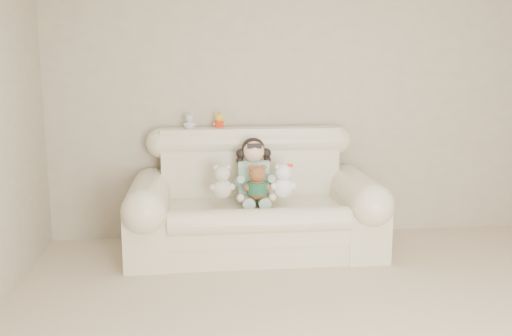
{
  "coord_description": "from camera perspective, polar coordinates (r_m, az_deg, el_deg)",
  "views": [
    {
      "loc": [
        -0.94,
        -2.55,
        1.6
      ],
      "look_at": [
        -0.45,
        1.9,
        0.75
      ],
      "focal_mm": 39.39,
      "sensor_mm": 36.0,
      "label": 1
    }
  ],
  "objects": [
    {
      "name": "sofa",
      "position": [
        4.7,
        -0.13,
        -2.59
      ],
      "size": [
        2.1,
        0.95,
        1.03
      ],
      "primitive_type": null,
      "color": "beige",
      "rests_on": "floor"
    },
    {
      "name": "seated_child",
      "position": [
        4.74,
        -0.24,
        -0.19
      ],
      "size": [
        0.36,
        0.43,
        0.56
      ],
      "primitive_type": null,
      "rotation": [
        0.0,
        0.0,
        -0.06
      ],
      "color": "#2D744C",
      "rests_on": "sofa"
    },
    {
      "name": "grey_mini_plush",
      "position": [
        4.93,
        -6.77,
        4.79
      ],
      "size": [
        0.13,
        0.11,
        0.17
      ],
      "primitive_type": null,
      "rotation": [
        0.0,
        0.0,
        0.34
      ],
      "color": "silver",
      "rests_on": "sofa"
    },
    {
      "name": "yellow_mini_bear",
      "position": [
        4.97,
        -3.76,
        4.9
      ],
      "size": [
        0.13,
        0.12,
        0.17
      ],
      "primitive_type": null,
      "rotation": [
        0.0,
        0.0,
        0.37
      ],
      "color": "yellow",
      "rests_on": "sofa"
    },
    {
      "name": "white_cat",
      "position": [
        4.59,
        2.78,
        -0.95
      ],
      "size": [
        0.25,
        0.22,
        0.34
      ],
      "primitive_type": null,
      "rotation": [
        0.0,
        0.0,
        0.26
      ],
      "color": "white",
      "rests_on": "sofa"
    },
    {
      "name": "wall_back",
      "position": [
        5.15,
        4.34,
        7.39
      ],
      "size": [
        4.5,
        0.0,
        4.5
      ],
      "primitive_type": "plane",
      "rotation": [
        1.57,
        0.0,
        0.0
      ],
      "color": "#A0927F",
      "rests_on": "ground"
    },
    {
      "name": "brown_teddy",
      "position": [
        4.54,
        0.12,
        -1.09
      ],
      "size": [
        0.25,
        0.22,
        0.34
      ],
      "primitive_type": null,
      "rotation": [
        0.0,
        0.0,
        -0.29
      ],
      "color": "brown",
      "rests_on": "sofa"
    },
    {
      "name": "cream_teddy",
      "position": [
        4.56,
        -3.48,
        -1.07
      ],
      "size": [
        0.22,
        0.18,
        0.33
      ],
      "primitive_type": null,
      "rotation": [
        0.0,
        0.0,
        0.05
      ],
      "color": "beige",
      "rests_on": "sofa"
    }
  ]
}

